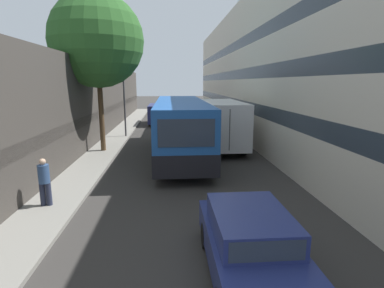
{
  "coord_description": "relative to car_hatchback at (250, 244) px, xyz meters",
  "views": [
    {
      "loc": [
        -0.78,
        -0.07,
        3.99
      ],
      "look_at": [
        0.11,
        11.49,
        1.6
      ],
      "focal_mm": 28.0,
      "sensor_mm": 36.0,
      "label": 1
    }
  ],
  "objects": [
    {
      "name": "pedestrian",
      "position": [
        -5.6,
        3.83,
        0.23
      ],
      "size": [
        0.36,
        0.34,
        1.54
      ],
      "color": "#23283D",
      "rests_on": "sidewalk_left"
    },
    {
      "name": "ground_plane",
      "position": [
        -0.86,
        9.55,
        -0.72
      ],
      "size": [
        150.0,
        150.0,
        0.0
      ],
      "primitive_type": "plane",
      "color": "#33302D"
    },
    {
      "name": "street_tree_left",
      "position": [
        -5.47,
        11.78,
        5.48
      ],
      "size": [
        5.06,
        5.06,
        8.61
      ],
      "color": "#4C3823",
      "rests_on": "sidewalk_left"
    },
    {
      "name": "bus",
      "position": [
        -1.02,
        10.95,
        0.88
      ],
      "size": [
        2.6,
        11.44,
        3.01
      ],
      "color": "#1E519E",
      "rests_on": "ground_plane"
    },
    {
      "name": "panel_van",
      "position": [
        -2.59,
        23.68,
        0.34
      ],
      "size": [
        1.97,
        4.55,
        1.89
      ],
      "color": "navy",
      "rests_on": "ground_plane"
    },
    {
      "name": "street_lamp",
      "position": [
        -4.84,
        16.5,
        4.11
      ],
      "size": [
        0.36,
        0.8,
        6.78
      ],
      "color": "#38383D",
      "rests_on": "sidewalk_left"
    },
    {
      "name": "box_truck",
      "position": [
        1.39,
        13.02,
        0.84
      ],
      "size": [
        2.44,
        8.25,
        2.88
      ],
      "color": "silver",
      "rests_on": "ground_plane"
    },
    {
      "name": "sidewalk_left",
      "position": [
        -5.47,
        9.55,
        -0.65
      ],
      "size": [
        1.77,
        60.0,
        0.12
      ],
      "color": "gray",
      "rests_on": "ground_plane"
    },
    {
      "name": "building_left_shopfront",
      "position": [
        -7.45,
        9.55,
        1.71
      ],
      "size": [
        2.4,
        60.0,
        5.35
      ],
      "color": "#423D38",
      "rests_on": "ground_plane"
    },
    {
      "name": "car_hatchback",
      "position": [
        0.0,
        0.0,
        0.0
      ],
      "size": [
        1.75,
        3.99,
        1.41
      ],
      "color": "navy",
      "rests_on": "ground_plane"
    },
    {
      "name": "building_right_apartment",
      "position": [
        4.61,
        9.55,
        4.11
      ],
      "size": [
        2.4,
        60.0,
        9.71
      ],
      "color": "beige",
      "rests_on": "ground_plane"
    }
  ]
}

